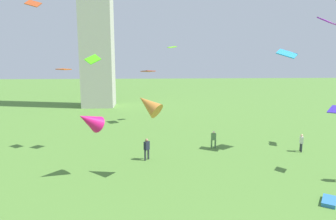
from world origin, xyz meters
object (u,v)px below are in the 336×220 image
(kite_flying_0, at_px, (335,109))
(kite_bundle_0, at_px, (329,201))
(kite_flying_6, at_px, (93,59))
(person_3, at_px, (147,148))
(kite_flying_1, at_px, (327,21))
(kite_flying_3, at_px, (287,54))
(kite_flying_4, at_px, (148,104))
(kite_flying_9, at_px, (64,69))
(person_2, at_px, (214,138))
(kite_flying_7, at_px, (89,120))
(kite_flying_5, at_px, (148,71))
(kite_flying_8, at_px, (172,47))
(person_1, at_px, (301,142))
(kite_flying_2, at_px, (33,3))

(kite_flying_0, relative_size, kite_bundle_0, 0.92)
(kite_flying_0, height_order, kite_flying_6, kite_flying_6)
(kite_bundle_0, bearing_deg, person_3, 141.99)
(kite_flying_1, bearing_deg, kite_flying_3, 142.10)
(kite_flying_4, relative_size, kite_flying_9, 1.59)
(person_2, bearing_deg, kite_bundle_0, 106.84)
(person_2, xyz_separation_m, kite_flying_7, (-10.05, -6.44, 3.17))
(kite_flying_5, bearing_deg, kite_flying_0, -173.91)
(kite_flying_3, distance_m, kite_bundle_0, 12.84)
(person_3, xyz_separation_m, kite_flying_8, (3.25, 15.46, 8.69))
(kite_flying_5, bearing_deg, person_1, -163.61)
(kite_flying_6, bearing_deg, kite_flying_5, -157.14)
(person_3, xyz_separation_m, kite_flying_7, (-3.86, -3.50, 3.07))
(kite_flying_5, height_order, kite_flying_6, kite_flying_6)
(kite_flying_0, height_order, kite_flying_1, kite_flying_1)
(person_1, height_order, kite_flying_5, kite_flying_5)
(person_3, bearing_deg, kite_flying_7, -7.32)
(kite_flying_2, relative_size, kite_flying_5, 0.78)
(kite_flying_0, bearing_deg, kite_flying_2, -67.92)
(person_3, height_order, kite_flying_3, kite_flying_3)
(person_1, bearing_deg, kite_flying_6, 99.71)
(kite_flying_2, height_order, kite_flying_9, kite_flying_2)
(person_3, distance_m, kite_flying_9, 10.24)
(kite_bundle_0, bearing_deg, kite_flying_1, 64.45)
(person_2, xyz_separation_m, kite_flying_2, (-17.92, 6.77, 13.01))
(kite_flying_2, height_order, kite_flying_4, kite_flying_2)
(kite_flying_6, xyz_separation_m, kite_flying_8, (7.86, 12.50, 1.52))
(kite_flying_6, bearing_deg, person_2, 135.57)
(kite_flying_4, distance_m, kite_flying_5, 17.92)
(person_1, distance_m, kite_flying_1, 10.54)
(person_2, bearing_deg, kite_flying_2, -25.29)
(kite_flying_2, xyz_separation_m, kite_flying_7, (7.87, -13.22, -9.84))
(kite_flying_5, bearing_deg, kite_flying_6, 126.89)
(kite_flying_3, relative_size, kite_flying_4, 0.81)
(kite_flying_4, bearing_deg, kite_bundle_0, 97.50)
(kite_flying_2, xyz_separation_m, kite_bundle_0, (22.32, -17.99, -13.83))
(kite_flying_1, bearing_deg, kite_flying_4, 158.98)
(person_2, height_order, kite_flying_8, kite_flying_8)
(person_1, distance_m, kite_flying_6, 19.87)
(person_2, relative_size, kite_flying_2, 1.00)
(person_1, relative_size, kite_flying_3, 0.87)
(person_2, bearing_deg, kite_flying_4, 42.88)
(kite_flying_4, height_order, kite_flying_7, kite_flying_4)
(kite_flying_6, xyz_separation_m, kite_flying_7, (0.74, -6.46, -4.10))
(kite_flying_0, bearing_deg, kite_bundle_0, 18.49)
(kite_flying_6, relative_size, kite_flying_7, 0.60)
(kite_flying_4, bearing_deg, kite_flying_6, -112.14)
(kite_flying_2, height_order, kite_flying_6, kite_flying_2)
(kite_flying_3, bearing_deg, kite_flying_1, 36.40)
(person_3, distance_m, kite_bundle_0, 13.47)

